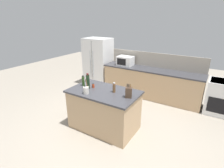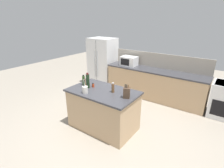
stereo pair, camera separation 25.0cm
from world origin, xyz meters
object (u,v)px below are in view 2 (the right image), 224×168
object	(u,v)px
olive_oil_bottle	(84,80)
spice_jar_paprika	(93,85)
microwave	(129,61)
spice_jar_oregano	(129,93)
refrigerator	(103,62)
wine_bottle	(88,81)
pepper_grinder	(113,88)
utensil_crock	(85,89)
knife_block	(127,93)

from	to	relation	value
olive_oil_bottle	spice_jar_paprika	xyz separation A→B (m)	(0.28, 0.02, -0.07)
microwave	spice_jar_oregano	size ratio (longest dim) A/B	4.83
spice_jar_oregano	spice_jar_paprika	distance (m)	0.91
refrigerator	spice_jar_paprika	distance (m)	2.66
olive_oil_bottle	spice_jar_paprika	world-z (taller)	olive_oil_bottle
wine_bottle	spice_jar_oregano	world-z (taller)	wine_bottle
pepper_grinder	spice_jar_oregano	world-z (taller)	pepper_grinder
wine_bottle	spice_jar_paprika	world-z (taller)	wine_bottle
microwave	olive_oil_bottle	world-z (taller)	microwave
spice_jar_paprika	spice_jar_oregano	bearing A→B (deg)	5.27
refrigerator	pepper_grinder	xyz separation A→B (m)	(2.02, -2.19, 0.16)
pepper_grinder	spice_jar_oregano	size ratio (longest dim) A/B	2.09
refrigerator	microwave	xyz separation A→B (m)	(1.17, -0.05, 0.21)
olive_oil_bottle	refrigerator	bearing A→B (deg)	118.17
microwave	utensil_crock	bearing A→B (deg)	-81.36
microwave	olive_oil_bottle	size ratio (longest dim) A/B	2.05
refrigerator	olive_oil_bottle	world-z (taller)	refrigerator
utensil_crock	wine_bottle	bearing A→B (deg)	120.85
utensil_crock	microwave	bearing A→B (deg)	98.64
refrigerator	wine_bottle	bearing A→B (deg)	-58.76
olive_oil_bottle	utensil_crock	bearing A→B (deg)	-42.74
refrigerator	wine_bottle	world-z (taller)	refrigerator
microwave	knife_block	bearing A→B (deg)	-60.83
microwave	spice_jar_oregano	world-z (taller)	microwave
refrigerator	spice_jar_paprika	bearing A→B (deg)	-56.35
utensil_crock	wine_bottle	xyz separation A→B (m)	(-0.15, 0.26, 0.08)
wine_bottle	olive_oil_bottle	distance (m)	0.22
olive_oil_bottle	knife_block	bearing A→B (deg)	-1.28
refrigerator	knife_block	distance (m)	3.30
spice_jar_paprika	utensil_crock	bearing A→B (deg)	-77.17
microwave	wine_bottle	distance (m)	2.26
spice_jar_oregano	spice_jar_paprika	size ratio (longest dim) A/B	1.11
utensil_crock	spice_jar_paprika	world-z (taller)	utensil_crock
utensil_crock	spice_jar_paprika	xyz separation A→B (m)	(-0.08, 0.35, -0.04)
refrigerator	spice_jar_oregano	distance (m)	3.19
refrigerator	pepper_grinder	world-z (taller)	refrigerator
olive_oil_bottle	wine_bottle	bearing A→B (deg)	-19.73
spice_jar_oregano	wine_bottle	bearing A→B (deg)	-169.65
spice_jar_oregano	microwave	bearing A→B (deg)	120.11
pepper_grinder	spice_jar_paprika	size ratio (longest dim) A/B	2.32
utensil_crock	refrigerator	bearing A→B (deg)	121.20
wine_bottle	knife_block	bearing A→B (deg)	2.62
microwave	wine_bottle	bearing A→B (deg)	-84.21
utensil_crock	olive_oil_bottle	distance (m)	0.49
olive_oil_bottle	spice_jar_paprika	bearing A→B (deg)	4.58
microwave	utensil_crock	xyz separation A→B (m)	(0.38, -2.51, -0.07)
microwave	spice_jar_paprika	world-z (taller)	microwave
utensil_crock	spice_jar_oregano	size ratio (longest dim) A/B	3.02
knife_block	olive_oil_bottle	world-z (taller)	knife_block
spice_jar_paprika	knife_block	bearing A→B (deg)	-3.01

